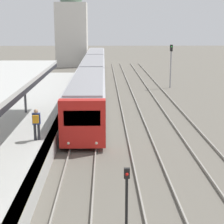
# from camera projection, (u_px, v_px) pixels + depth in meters

# --- Properties ---
(person_on_platform) EXTENTS (0.40, 0.40, 1.66)m
(person_on_platform) POSITION_uv_depth(u_px,v_px,m) (36.00, 122.00, 19.41)
(person_on_platform) COLOR #2D2D33
(person_on_platform) RESTS_ON station_platform
(train_near) EXTENTS (2.57, 45.28, 3.05)m
(train_near) POSITION_uv_depth(u_px,v_px,m) (93.00, 72.00, 42.18)
(train_near) COLOR red
(train_near) RESTS_ON ground_plane
(signal_post_near) EXTENTS (0.20, 0.21, 2.13)m
(signal_post_near) POSITION_uv_depth(u_px,v_px,m) (127.00, 191.00, 12.82)
(signal_post_near) COLOR black
(signal_post_near) RESTS_ON ground_plane
(signal_mast_far) EXTENTS (0.28, 0.29, 4.75)m
(signal_mast_far) POSITION_uv_depth(u_px,v_px,m) (171.00, 61.00, 40.98)
(signal_mast_far) COLOR gray
(signal_mast_far) RESTS_ON ground_plane
(distant_domed_building) EXTENTS (5.14, 5.14, 13.47)m
(distant_domed_building) POSITION_uv_depth(u_px,v_px,m) (72.00, 28.00, 62.51)
(distant_domed_building) COLOR silver
(distant_domed_building) RESTS_ON ground_plane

